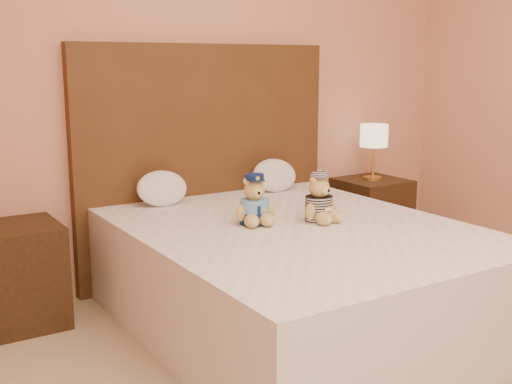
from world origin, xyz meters
TOP-DOWN VIEW (x-y plane):
  - bed at (0.00, 1.20)m, footprint 1.60×2.00m
  - headboard at (0.00, 2.21)m, footprint 1.75×0.08m
  - nightstand_left at (-1.25, 2.00)m, footprint 0.45×0.45m
  - nightstand_right at (1.25, 2.00)m, footprint 0.45×0.45m
  - lamp at (1.25, 2.00)m, footprint 0.20×0.20m
  - teddy_police at (-0.16, 1.36)m, footprint 0.27×0.26m
  - teddy_prisoner at (0.15, 1.22)m, footprint 0.26×0.25m
  - pillow_left at (-0.39, 2.03)m, footprint 0.32×0.20m
  - pillow_right at (0.41, 2.03)m, footprint 0.32×0.21m

SIDE VIEW (x-z plane):
  - nightstand_left at x=-1.25m, z-range 0.00..0.55m
  - nightstand_right at x=1.25m, z-range 0.00..0.55m
  - bed at x=0.00m, z-range 0.00..0.55m
  - pillow_left at x=-0.39m, z-range 0.55..0.77m
  - pillow_right at x=0.41m, z-range 0.55..0.78m
  - teddy_prisoner at x=0.15m, z-range 0.55..0.81m
  - teddy_police at x=-0.16m, z-range 0.55..0.81m
  - headboard at x=0.00m, z-range 0.00..1.50m
  - lamp at x=1.25m, z-range 0.65..1.05m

